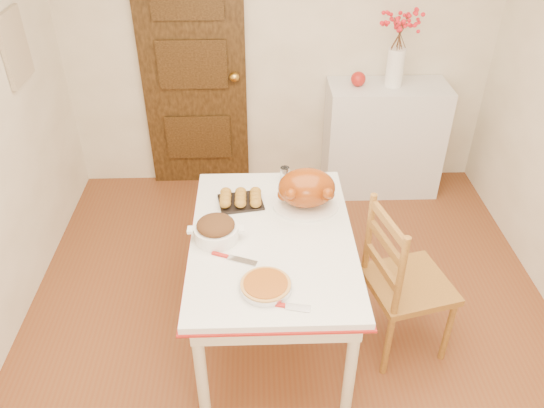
{
  "coord_description": "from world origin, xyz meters",
  "views": [
    {
      "loc": [
        -0.2,
        -2.22,
        2.64
      ],
      "look_at": [
        -0.12,
        0.14,
        0.98
      ],
      "focal_mm": 35.36,
      "sensor_mm": 36.0,
      "label": 1
    }
  ],
  "objects_px": {
    "kitchen_table": "(272,289)",
    "turkey_platter": "(307,190)",
    "sideboard": "(383,139)",
    "chair_oak": "(409,281)",
    "pumpkin_pie": "(266,285)"
  },
  "relations": [
    {
      "from": "kitchen_table",
      "to": "turkey_platter",
      "type": "height_order",
      "value": "turkey_platter"
    },
    {
      "from": "sideboard",
      "to": "chair_oak",
      "type": "relative_size",
      "value": 0.95
    },
    {
      "from": "turkey_platter",
      "to": "pumpkin_pie",
      "type": "height_order",
      "value": "turkey_platter"
    },
    {
      "from": "pumpkin_pie",
      "to": "turkey_platter",
      "type": "bearing_deg",
      "value": 69.57
    },
    {
      "from": "pumpkin_pie",
      "to": "kitchen_table",
      "type": "bearing_deg",
      "value": 83.68
    },
    {
      "from": "chair_oak",
      "to": "turkey_platter",
      "type": "distance_m",
      "value": 0.79
    },
    {
      "from": "kitchen_table",
      "to": "chair_oak",
      "type": "distance_m",
      "value": 0.8
    },
    {
      "from": "chair_oak",
      "to": "sideboard",
      "type": "bearing_deg",
      "value": -20.64
    },
    {
      "from": "sideboard",
      "to": "pumpkin_pie",
      "type": "bearing_deg",
      "value": -116.35
    },
    {
      "from": "sideboard",
      "to": "turkey_platter",
      "type": "height_order",
      "value": "turkey_platter"
    },
    {
      "from": "sideboard",
      "to": "turkey_platter",
      "type": "bearing_deg",
      "value": -119.0
    },
    {
      "from": "chair_oak",
      "to": "turkey_platter",
      "type": "relative_size",
      "value": 2.62
    },
    {
      "from": "kitchen_table",
      "to": "chair_oak",
      "type": "bearing_deg",
      "value": -5.32
    },
    {
      "from": "chair_oak",
      "to": "pumpkin_pie",
      "type": "xyz_separation_m",
      "value": [
        -0.83,
        -0.34,
        0.32
      ]
    },
    {
      "from": "sideboard",
      "to": "pumpkin_pie",
      "type": "height_order",
      "value": "sideboard"
    }
  ]
}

